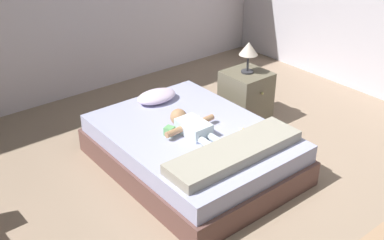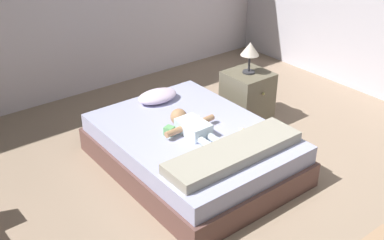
# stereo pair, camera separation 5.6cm
# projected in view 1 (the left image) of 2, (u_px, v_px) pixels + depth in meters

# --- Properties ---
(ground_plane) EXTENTS (8.00, 8.00, 0.00)m
(ground_plane) POSITION_uv_depth(u_px,v_px,m) (233.00, 222.00, 3.67)
(ground_plane) COLOR #9F866E
(bed) EXTENTS (1.38, 1.85, 0.40)m
(bed) POSITION_uv_depth(u_px,v_px,m) (192.00, 149.00, 4.27)
(bed) COLOR brown
(bed) RESTS_ON ground_plane
(pillow) EXTENTS (0.43, 0.28, 0.11)m
(pillow) POSITION_uv_depth(u_px,v_px,m) (157.00, 96.00, 4.66)
(pillow) COLOR silver
(pillow) RESTS_ON bed
(baby) EXTENTS (0.53, 0.63, 0.15)m
(baby) POSITION_uv_depth(u_px,v_px,m) (191.00, 126.00, 4.11)
(baby) COLOR white
(baby) RESTS_ON bed
(toothbrush) EXTENTS (0.03, 0.15, 0.02)m
(toothbrush) POSITION_uv_depth(u_px,v_px,m) (202.00, 120.00, 4.33)
(toothbrush) COLOR blue
(toothbrush) RESTS_ON bed
(nightstand) EXTENTS (0.44, 0.47, 0.57)m
(nightstand) POSITION_uv_depth(u_px,v_px,m) (246.00, 96.00, 5.05)
(nightstand) COLOR #6B634D
(nightstand) RESTS_ON ground_plane
(lamp) EXTENTS (0.20, 0.20, 0.34)m
(lamp) POSITION_uv_depth(u_px,v_px,m) (249.00, 50.00, 4.79)
(lamp) COLOR #333338
(lamp) RESTS_ON nightstand
(blanket) EXTENTS (1.25, 0.35, 0.09)m
(blanket) POSITION_uv_depth(u_px,v_px,m) (235.00, 152.00, 3.77)
(blanket) COLOR #A7A08F
(blanket) RESTS_ON bed
(toy_block) EXTENTS (0.10, 0.10, 0.08)m
(toy_block) POSITION_uv_depth(u_px,v_px,m) (169.00, 131.00, 4.08)
(toy_block) COLOR #6DB56D
(toy_block) RESTS_ON bed
(baby_bottle) EXTENTS (0.07, 0.10, 0.07)m
(baby_bottle) POSITION_uv_depth(u_px,v_px,m) (243.00, 131.00, 4.10)
(baby_bottle) COLOR white
(baby_bottle) RESTS_ON bed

